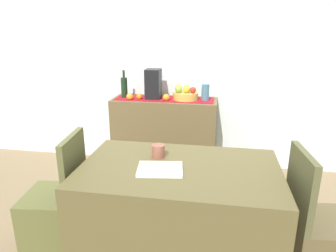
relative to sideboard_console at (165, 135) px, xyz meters
The scene contains 21 objects.
ground_plane 1.03m from the sideboard_console, 80.05° to the right, with size 6.40×6.40×0.02m, color #846C4D.
room_wall_rear 0.98m from the sideboard_console, 58.17° to the left, with size 6.40×0.06×2.70m, color silver.
sideboard_console is the anchor object (origin of this frame).
table_runner 0.43m from the sideboard_console, ahead, with size 1.09×0.32×0.01m, color maroon.
fruit_bowl 0.52m from the sideboard_console, ahead, with size 0.28×0.28×0.08m, color gold.
apple_right 0.57m from the sideboard_console, 14.72° to the left, with size 0.08×0.08×0.08m, color gold.
apple_front 0.59m from the sideboard_console, 17.03° to the left, with size 0.07×0.07×0.07m, color gold.
apple_left 0.57m from the sideboard_console, 14.42° to the right, with size 0.07×0.07×0.07m, color #89AB38.
apple_upper 0.60m from the sideboard_console, ahead, with size 0.08×0.08×0.08m, color gold.
apple_center 0.63m from the sideboard_console, ahead, with size 0.07×0.07×0.07m, color red.
wine_bottle 0.71m from the sideboard_console, behind, with size 0.07×0.07×0.31m.
coffee_maker 0.60m from the sideboard_console, behind, with size 0.16×0.18×0.33m, color black.
ceramic_vase 0.68m from the sideboard_console, ahead, with size 0.08×0.08×0.18m, color teal.
orange_loose_mid 0.47m from the sideboard_console, 67.90° to the right, with size 0.07×0.07×0.07m, color orange.
orange_loose_end 0.53m from the sideboard_console, 165.02° to the right, with size 0.07×0.07×0.07m, color orange.
orange_loose_far 0.60m from the sideboard_console, 162.78° to the right, with size 0.07×0.07×0.07m, color orange.
dining_table 1.53m from the sideboard_console, 76.10° to the right, with size 1.29×0.80×0.74m, color brown.
open_book 1.61m from the sideboard_console, 80.70° to the right, with size 0.28×0.21×0.02m, color white.
coffee_cup 1.41m from the sideboard_console, 81.48° to the right, with size 0.09×0.09×0.09m, color brown.
chair_near_window 1.59m from the sideboard_console, 109.95° to the right, with size 0.44×0.44×0.90m.
chair_by_corner 1.96m from the sideboard_console, 49.41° to the right, with size 0.44×0.44×0.90m.
Camera 1 is at (0.44, -2.35, 1.59)m, focal length 32.71 mm.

